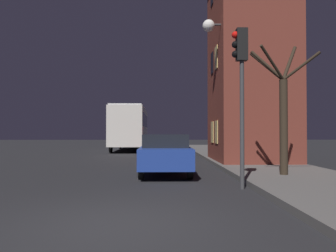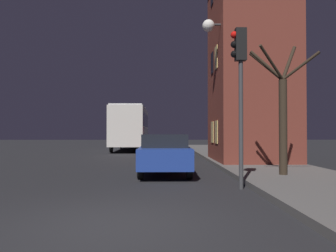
{
  "view_description": "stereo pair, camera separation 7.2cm",
  "coord_description": "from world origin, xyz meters",
  "px_view_note": "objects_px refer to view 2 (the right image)",
  "views": [
    {
      "loc": [
        0.75,
        -5.63,
        1.58
      ],
      "look_at": [
        1.14,
        11.0,
        1.88
      ],
      "focal_mm": 35.0,
      "sensor_mm": 36.0,
      "label": 1
    },
    {
      "loc": [
        0.82,
        -5.63,
        1.58
      ],
      "look_at": [
        1.14,
        11.0,
        1.88
      ],
      "focal_mm": 35.0,
      "sensor_mm": 36.0,
      "label": 2
    }
  ],
  "objects_px": {
    "traffic_light": "(240,74)",
    "bus": "(131,125)",
    "car_near_lane": "(164,152)",
    "streetlamp": "(217,53)",
    "car_mid_lane": "(162,144)",
    "bare_tree": "(281,110)"
  },
  "relations": [
    {
      "from": "traffic_light",
      "to": "bus",
      "type": "distance_m",
      "value": 19.72
    },
    {
      "from": "car_mid_lane",
      "to": "bus",
      "type": "bearing_deg",
      "value": 113.27
    },
    {
      "from": "traffic_light",
      "to": "car_near_lane",
      "type": "distance_m",
      "value": 4.65
    },
    {
      "from": "traffic_light",
      "to": "bus",
      "type": "height_order",
      "value": "traffic_light"
    },
    {
      "from": "traffic_light",
      "to": "bare_tree",
      "type": "distance_m",
      "value": 2.66
    },
    {
      "from": "bus",
      "to": "bare_tree",
      "type": "bearing_deg",
      "value": -69.08
    },
    {
      "from": "traffic_light",
      "to": "car_near_lane",
      "type": "relative_size",
      "value": 0.95
    },
    {
      "from": "streetlamp",
      "to": "car_near_lane",
      "type": "xyz_separation_m",
      "value": [
        -2.37,
        -2.1,
        -4.29
      ]
    },
    {
      "from": "bare_tree",
      "to": "car_mid_lane",
      "type": "distance_m",
      "value": 11.93
    },
    {
      "from": "streetlamp",
      "to": "bus",
      "type": "xyz_separation_m",
      "value": [
        -5.14,
        13.58,
        -2.92
      ]
    },
    {
      "from": "streetlamp",
      "to": "car_near_lane",
      "type": "height_order",
      "value": "streetlamp"
    },
    {
      "from": "car_near_lane",
      "to": "bare_tree",
      "type": "bearing_deg",
      "value": -23.38
    },
    {
      "from": "car_near_lane",
      "to": "car_mid_lane",
      "type": "distance_m",
      "value": 9.47
    },
    {
      "from": "traffic_light",
      "to": "car_near_lane",
      "type": "xyz_separation_m",
      "value": [
        -2.06,
        3.41,
        -2.4
      ]
    },
    {
      "from": "streetlamp",
      "to": "car_near_lane",
      "type": "bearing_deg",
      "value": -138.44
    },
    {
      "from": "bare_tree",
      "to": "car_near_lane",
      "type": "bearing_deg",
      "value": 156.62
    },
    {
      "from": "streetlamp",
      "to": "bare_tree",
      "type": "height_order",
      "value": "streetlamp"
    },
    {
      "from": "streetlamp",
      "to": "bus",
      "type": "relative_size",
      "value": 0.7
    },
    {
      "from": "streetlamp",
      "to": "car_mid_lane",
      "type": "xyz_separation_m",
      "value": [
        -2.47,
        7.37,
        -4.35
      ]
    },
    {
      "from": "traffic_light",
      "to": "bus",
      "type": "xyz_separation_m",
      "value": [
        -4.83,
        19.1,
        -1.02
      ]
    },
    {
      "from": "bare_tree",
      "to": "car_near_lane",
      "type": "distance_m",
      "value": 4.47
    },
    {
      "from": "car_near_lane",
      "to": "traffic_light",
      "type": "bearing_deg",
      "value": -58.88
    }
  ]
}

